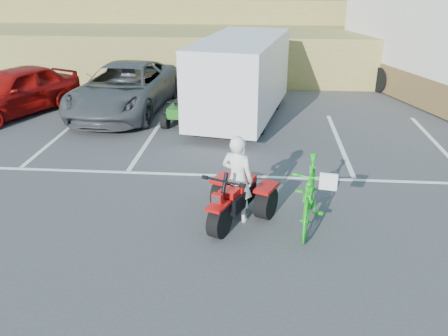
# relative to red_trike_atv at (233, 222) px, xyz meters

# --- Properties ---
(ground) EXTENTS (100.00, 100.00, 0.00)m
(ground) POSITION_rel_red_trike_atv_xyz_m (-0.00, -0.21, 0.00)
(ground) COLOR #3D3D40
(ground) RESTS_ON ground
(parking_stripes) EXTENTS (28.00, 5.16, 0.01)m
(parking_stripes) POSITION_rel_red_trike_atv_xyz_m (0.86, 3.85, 0.00)
(parking_stripes) COLOR white
(parking_stripes) RESTS_ON ground
(grass_embankment) EXTENTS (40.00, 8.50, 3.10)m
(grass_embankment) POSITION_rel_red_trike_atv_xyz_m (-0.00, 15.27, 1.42)
(grass_embankment) COLOR olive
(grass_embankment) RESTS_ON ground
(red_trike_atv) EXTENTS (1.81, 2.04, 1.09)m
(red_trike_atv) POSITION_rel_red_trike_atv_xyz_m (0.00, 0.00, 0.00)
(red_trike_atv) COLOR #B10A0A
(red_trike_atv) RESTS_ON ground
(rider) EXTENTS (0.74, 0.63, 1.73)m
(rider) POSITION_rel_red_trike_atv_xyz_m (0.06, 0.14, 0.87)
(rider) COLOR white
(rider) RESTS_ON ground
(green_dirt_bike) EXTENTS (0.96, 2.26, 1.31)m
(green_dirt_bike) POSITION_rel_red_trike_atv_xyz_m (1.43, 0.05, 0.66)
(green_dirt_bike) COLOR #14BF19
(green_dirt_bike) RESTS_ON ground
(grey_pickup) EXTENTS (3.00, 5.89, 1.59)m
(grey_pickup) POSITION_rel_red_trike_atv_xyz_m (-4.13, 7.27, 0.80)
(grey_pickup) COLOR #3F4246
(grey_pickup) RESTS_ON ground
(red_car) EXTENTS (3.61, 4.99, 1.58)m
(red_car) POSITION_rel_red_trike_atv_xyz_m (-7.67, 6.65, 0.79)
(red_car) COLOR #890907
(red_car) RESTS_ON ground
(cargo_trailer) EXTENTS (3.16, 5.80, 2.56)m
(cargo_trailer) POSITION_rel_red_trike_atv_xyz_m (-0.20, 6.79, 1.39)
(cargo_trailer) COLOR silver
(cargo_trailer) RESTS_ON ground
(quad_atv_blue) EXTENTS (1.27, 1.54, 0.89)m
(quad_atv_blue) POSITION_rel_red_trike_atv_xyz_m (-3.77, 6.26, 0.00)
(quad_atv_blue) COLOR navy
(quad_atv_blue) RESTS_ON ground
(quad_atv_green) EXTENTS (1.12, 1.42, 0.87)m
(quad_atv_green) POSITION_rel_red_trike_atv_xyz_m (-2.00, 5.98, 0.00)
(quad_atv_green) COLOR #195F15
(quad_atv_green) RESTS_ON ground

